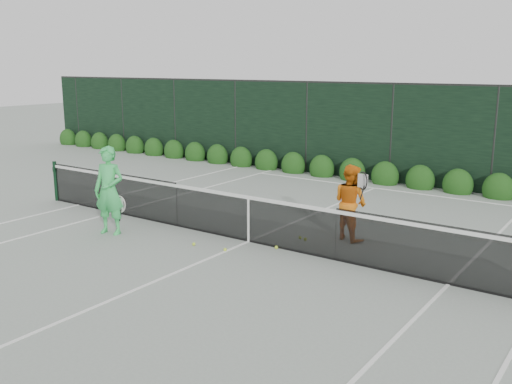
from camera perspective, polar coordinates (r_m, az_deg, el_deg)
The scene contains 8 objects.
ground at distance 11.87m, azimuth -0.74°, elevation -4.99°, with size 80.00×80.00×0.00m, color gray.
tennis_net at distance 11.73m, azimuth -0.84°, elevation -2.50°, with size 12.90×0.10×1.07m.
player_woman at distance 12.61m, azimuth -14.47°, elevation 0.14°, with size 0.79×0.63×1.91m.
player_man at distance 11.99m, azimuth 9.42°, elevation -1.02°, with size 0.96×0.84×1.60m.
court_lines at distance 11.87m, azimuth -0.74°, elevation -4.96°, with size 11.03×23.83×0.01m.
windscreen_fence at distance 9.49m, azimuth -10.40°, elevation -0.25°, with size 32.00×21.07×3.06m.
hedge_row at distance 17.93m, azimuth 12.77°, elevation 1.53°, with size 31.66×0.65×0.94m.
tennis_balls at distance 11.65m, azimuth 0.48°, elevation -5.16°, with size 1.75×1.69×0.07m.
Camera 1 is at (6.63, -9.16, 3.60)m, focal length 40.00 mm.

